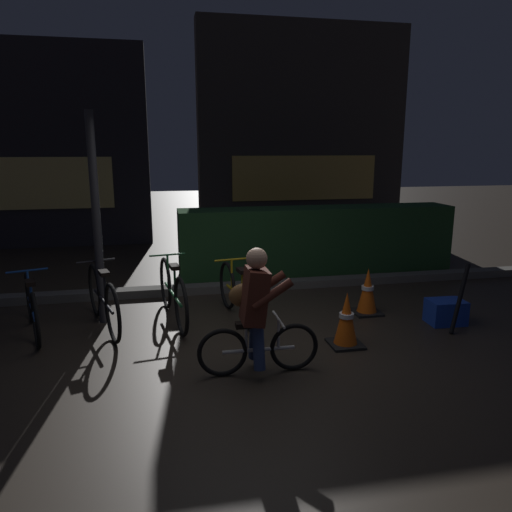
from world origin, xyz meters
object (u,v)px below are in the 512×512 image
(parked_bike_center_left, at_px, (103,300))
(traffic_cone_near, at_px, (346,320))
(parked_bike_center_right, at_px, (173,293))
(cyclist, at_px, (256,311))
(blue_crate, at_px, (446,312))
(parked_bike_right_mid, at_px, (238,294))
(street_post, at_px, (97,221))
(parked_bike_left_mid, at_px, (32,307))
(traffic_cone_far, at_px, (367,292))
(closed_umbrella, at_px, (460,298))

(parked_bike_center_left, bearing_deg, traffic_cone_near, -129.35)
(parked_bike_center_right, height_order, cyclist, cyclist)
(parked_bike_center_right, xyz_separation_m, cyclist, (0.73, -1.63, 0.26))
(cyclist, bearing_deg, blue_crate, 18.73)
(traffic_cone_near, xyz_separation_m, cyclist, (-1.11, -0.44, 0.33))
(cyclist, bearing_deg, parked_bike_right_mid, 87.66)
(street_post, distance_m, parked_bike_center_right, 1.27)
(parked_bike_center_right, distance_m, parked_bike_right_mid, 0.82)
(parked_bike_right_mid, bearing_deg, parked_bike_center_left, 80.20)
(parked_bike_center_left, bearing_deg, parked_bike_left_mid, 75.01)
(traffic_cone_far, bearing_deg, parked_bike_center_right, 174.50)
(parked_bike_center_left, distance_m, traffic_cone_near, 2.88)
(blue_crate, relative_size, closed_umbrella, 0.52)
(traffic_cone_far, bearing_deg, traffic_cone_near, -125.52)
(parked_bike_center_right, relative_size, traffic_cone_near, 2.84)
(parked_bike_center_right, relative_size, traffic_cone_far, 2.83)
(parked_bike_center_left, xyz_separation_m, parked_bike_center_right, (0.83, 0.10, 0.01))
(street_post, height_order, parked_bike_right_mid, street_post)
(parked_bike_center_left, bearing_deg, traffic_cone_far, -109.71)
(blue_crate, bearing_deg, traffic_cone_near, -164.86)
(parked_bike_left_mid, relative_size, parked_bike_center_right, 0.87)
(traffic_cone_near, relative_size, cyclist, 0.49)
(traffic_cone_near, distance_m, closed_umbrella, 1.49)
(parked_bike_center_right, height_order, traffic_cone_near, parked_bike_center_right)
(street_post, xyz_separation_m, parked_bike_center_right, (0.87, -0.12, -0.92))
(parked_bike_left_mid, xyz_separation_m, blue_crate, (4.95, -0.65, -0.18))
(parked_bike_center_left, height_order, cyclist, cyclist)
(blue_crate, distance_m, cyclist, 2.76)
(parked_bike_center_left, distance_m, cyclist, 2.20)
(street_post, bearing_deg, parked_bike_left_mid, -161.79)
(street_post, bearing_deg, parked_bike_center_right, -7.67)
(street_post, xyz_separation_m, blue_crate, (4.19, -0.90, -1.13))
(traffic_cone_near, relative_size, traffic_cone_far, 1.00)
(street_post, distance_m, traffic_cone_near, 3.16)
(blue_crate, height_order, cyclist, cyclist)
(parked_bike_center_left, bearing_deg, parked_bike_center_right, -100.35)
(traffic_cone_near, bearing_deg, closed_umbrella, 5.79)
(parked_bike_center_left, distance_m, blue_crate, 4.21)
(traffic_cone_near, distance_m, cyclist, 1.24)
(street_post, distance_m, closed_umbrella, 4.43)
(blue_crate, xyz_separation_m, closed_umbrella, (0.00, -0.25, 0.25))
(blue_crate, bearing_deg, traffic_cone_far, 146.13)
(parked_bike_center_right, distance_m, cyclist, 1.81)
(parked_bike_center_left, xyz_separation_m, cyclist, (1.57, -1.53, 0.27))
(traffic_cone_far, relative_size, cyclist, 0.49)
(traffic_cone_far, bearing_deg, parked_bike_left_mid, 178.50)
(closed_umbrella, bearing_deg, parked_bike_center_right, 128.64)
(closed_umbrella, bearing_deg, traffic_cone_far, 101.51)
(parked_bike_right_mid, height_order, traffic_cone_far, parked_bike_right_mid)
(parked_bike_center_right, relative_size, parked_bike_right_mid, 1.09)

